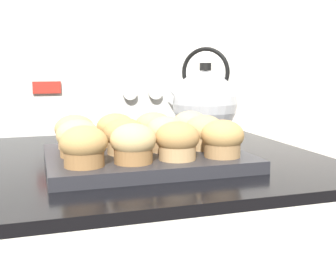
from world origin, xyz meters
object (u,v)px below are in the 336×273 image
(muffin_r2_c0, at_px, (75,132))
(muffin_r2_c1, at_px, (116,130))
(muffin_r1_c0, at_px, (78,138))
(muffin_r0_c1, at_px, (133,144))
(muffin_r1_c3, at_px, (204,132))
(muffin_r0_c3, at_px, (222,139))
(muffin_pan, at_px, (145,158))
(muffin_r0_c2, at_px, (177,141))
(muffin_r0_c0, at_px, (84,147))
(muffin_r1_c2, at_px, (166,134))
(tea_kettle, at_px, (204,102))
(muffin_r2_c2, at_px, (154,128))
(muffin_r1_c1, at_px, (125,136))
(muffin_r2_c3, at_px, (190,127))

(muffin_r2_c0, bearing_deg, muffin_r2_c1, 2.23)
(muffin_r1_c0, xyz_separation_m, muffin_r2_c0, (0.00, 0.08, 0.00))
(muffin_r0_c1, xyz_separation_m, muffin_r1_c3, (0.16, 0.08, 0.00))
(muffin_r0_c3, xyz_separation_m, muffin_r2_c1, (-0.16, 0.16, 0.00))
(muffin_pan, relative_size, muffin_r0_c2, 4.75)
(muffin_r2_c0, bearing_deg, muffin_pan, -32.73)
(muffin_r0_c2, height_order, muffin_r2_c0, same)
(muffin_r0_c2, xyz_separation_m, muffin_r2_c0, (-0.16, 0.15, 0.00))
(muffin_r1_c3, distance_m, muffin_r2_c0, 0.25)
(muffin_r0_c1, height_order, muffin_r1_c3, same)
(muffin_r0_c0, distance_m, muffin_r1_c2, 0.18)
(muffin_r0_c3, height_order, tea_kettle, tea_kettle)
(muffin_r2_c2, bearing_deg, muffin_r0_c2, -90.50)
(muffin_r0_c0, distance_m, muffin_r1_c1, 0.11)
(muffin_r1_c3, height_order, tea_kettle, tea_kettle)
(muffin_r1_c2, height_order, muffin_r2_c1, same)
(muffin_r1_c2, bearing_deg, muffin_r2_c3, 44.71)
(muffin_r0_c0, height_order, muffin_r0_c3, same)
(muffin_r0_c0, relative_size, muffin_r1_c0, 1.00)
(muffin_r1_c1, relative_size, muffin_r1_c2, 1.00)
(muffin_r0_c3, relative_size, muffin_r1_c0, 1.00)
(muffin_r0_c2, xyz_separation_m, tea_kettle, (0.19, 0.35, 0.03))
(muffin_r0_c3, height_order, muffin_r2_c2, same)
(muffin_r1_c0, distance_m, muffin_r1_c3, 0.24)
(muffin_r2_c1, bearing_deg, muffin_r1_c3, -27.74)
(muffin_r0_c2, distance_m, muffin_r2_c3, 0.17)
(muffin_r1_c3, bearing_deg, muffin_r2_c3, 89.57)
(muffin_r1_c0, height_order, muffin_r1_c2, same)
(muffin_r0_c3, relative_size, muffin_r1_c2, 1.00)
(muffin_r2_c3, bearing_deg, muffin_r2_c2, 178.49)
(muffin_r1_c0, bearing_deg, muffin_r1_c2, 0.27)
(muffin_r0_c0, bearing_deg, muffin_r1_c1, 43.94)
(muffin_pan, xyz_separation_m, muffin_r1_c3, (0.12, -0.00, 0.04))
(muffin_r1_c2, distance_m, tea_kettle, 0.34)
(muffin_r1_c0, bearing_deg, tea_kettle, 38.18)
(muffin_r0_c1, bearing_deg, muffin_r2_c0, 117.05)
(muffin_r0_c1, relative_size, muffin_r1_c2, 1.00)
(muffin_r0_c0, bearing_deg, muffin_r1_c0, 90.88)
(muffin_r2_c0, xyz_separation_m, muffin_r2_c3, (0.24, -0.00, 0.00))
(muffin_r0_c1, xyz_separation_m, muffin_r1_c2, (0.08, 0.08, 0.00))
(muffin_pan, xyz_separation_m, muffin_r0_c3, (0.12, -0.08, 0.04))
(muffin_r1_c0, xyz_separation_m, muffin_r2_c2, (0.16, 0.08, 0.00))
(muffin_r1_c1, relative_size, muffin_r2_c2, 1.00)
(muffin_r0_c1, bearing_deg, muffin_r0_c0, -179.00)
(muffin_r2_c2, distance_m, muffin_r2_c3, 0.08)
(muffin_r0_c0, xyz_separation_m, muffin_r2_c2, (0.16, 0.16, 0.00))
(muffin_r0_c0, bearing_deg, muffin_pan, 34.11)
(muffin_pan, distance_m, muffin_r1_c2, 0.06)
(tea_kettle, bearing_deg, muffin_r2_c2, -134.17)
(muffin_r0_c3, xyz_separation_m, muffin_r2_c3, (-0.00, 0.16, 0.00))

